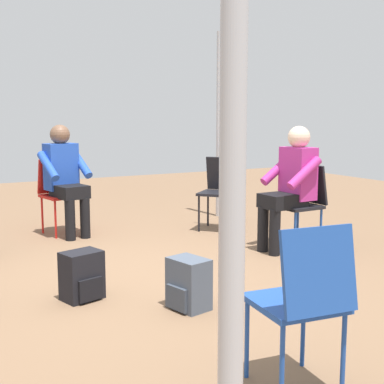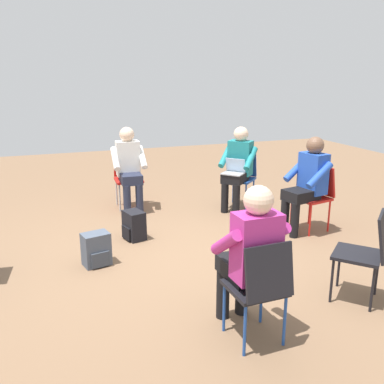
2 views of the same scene
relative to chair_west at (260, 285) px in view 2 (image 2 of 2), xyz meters
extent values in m
plane|color=brown|center=(1.87, 0.12, -0.50)|extent=(14.00, 14.00, 0.00)
cube|color=black|center=(0.07, 0.00, -0.06)|extent=(0.41, 0.41, 0.03)
cylinder|color=#1E4799|center=(0.24, 0.18, -0.29)|extent=(0.02, 0.02, 0.42)
cylinder|color=#1E4799|center=(0.25, -0.16, -0.29)|extent=(0.02, 0.02, 0.42)
cylinder|color=#1E4799|center=(-0.10, 0.17, -0.29)|extent=(0.02, 0.02, 0.42)
cylinder|color=#1E4799|center=(-0.09, -0.17, -0.29)|extent=(0.02, 0.02, 0.42)
cube|color=black|center=(-0.12, 0.00, 0.15)|extent=(0.11, 0.38, 0.40)
cube|color=red|center=(1.96, -1.82, -0.06)|extent=(0.47, 0.47, 0.03)
cylinder|color=red|center=(1.76, -1.68, -0.29)|extent=(0.02, 0.02, 0.42)
cylinder|color=red|center=(2.10, -1.62, -0.29)|extent=(0.02, 0.02, 0.42)
cylinder|color=red|center=(1.83, -2.02, -0.29)|extent=(0.02, 0.02, 0.42)
cylinder|color=red|center=(2.16, -1.95, -0.29)|extent=(0.02, 0.02, 0.42)
cube|color=red|center=(2.00, -2.01, 0.15)|extent=(0.39, 0.16, 0.40)
cube|color=black|center=(0.31, -1.15, -0.06)|extent=(0.56, 0.56, 0.03)
cylinder|color=black|center=(0.32, -0.91, -0.29)|extent=(0.02, 0.02, 0.42)
cylinder|color=black|center=(0.55, -1.17, -0.29)|extent=(0.02, 0.02, 0.42)
cylinder|color=black|center=(0.07, -1.14, -0.29)|extent=(0.02, 0.02, 0.42)
cylinder|color=black|center=(0.29, -1.39, -0.29)|extent=(0.02, 0.02, 0.42)
cube|color=black|center=(0.16, -1.28, 0.15)|extent=(0.32, 0.35, 0.40)
cube|color=red|center=(3.73, 0.21, -0.06)|extent=(0.42, 0.42, 0.03)
cylinder|color=#B7B7BC|center=(3.56, 0.05, -0.29)|extent=(0.02, 0.02, 0.42)
cylinder|color=#B7B7BC|center=(3.57, 0.39, -0.29)|extent=(0.02, 0.02, 0.42)
cylinder|color=#B7B7BC|center=(3.90, 0.04, -0.29)|extent=(0.02, 0.02, 0.42)
cylinder|color=#B7B7BC|center=(3.91, 0.38, -0.29)|extent=(0.02, 0.02, 0.42)
cube|color=red|center=(3.92, 0.20, 0.15)|extent=(0.11, 0.38, 0.40)
cube|color=#1E4799|center=(3.19, -1.39, -0.06)|extent=(0.57, 0.57, 0.03)
cylinder|color=#1E4799|center=(2.95, -1.38, -0.29)|extent=(0.02, 0.02, 0.42)
cylinder|color=#1E4799|center=(3.20, -1.15, -0.29)|extent=(0.02, 0.02, 0.42)
cylinder|color=#1E4799|center=(3.19, -1.63, -0.29)|extent=(0.02, 0.02, 0.42)
cylinder|color=#1E4799|center=(3.44, -1.40, -0.29)|extent=(0.02, 0.02, 0.42)
cube|color=#1E4799|center=(3.32, -1.53, 0.15)|extent=(0.34, 0.33, 0.40)
cylinder|color=black|center=(2.89, -1.19, -0.27)|extent=(0.11, 0.11, 0.45)
cylinder|color=black|center=(3.02, -1.07, -0.27)|extent=(0.11, 0.11, 0.45)
cube|color=black|center=(3.07, -1.25, 0.01)|extent=(0.51, 0.51, 0.14)
cube|color=teal|center=(3.19, -1.39, 0.27)|extent=(0.40, 0.39, 0.52)
sphere|color=beige|center=(3.19, -1.39, 0.63)|extent=(0.22, 0.22, 0.22)
cylinder|color=teal|center=(2.98, -1.45, 0.30)|extent=(0.34, 0.35, 0.31)
cylinder|color=teal|center=(3.27, -1.18, 0.30)|extent=(0.34, 0.35, 0.31)
cube|color=#9EA0A5|center=(2.99, -1.17, 0.09)|extent=(0.37, 0.37, 0.02)
cube|color=#B2D1F2|center=(3.07, -1.25, 0.20)|extent=(0.25, 0.24, 0.20)
cylinder|color=black|center=(1.80, -1.49, -0.27)|extent=(0.11, 0.11, 0.45)
cylinder|color=black|center=(1.98, -1.45, -0.27)|extent=(0.11, 0.11, 0.45)
cube|color=black|center=(1.93, -1.63, 0.01)|extent=(0.38, 0.47, 0.14)
cube|color=blue|center=(1.96, -1.82, 0.27)|extent=(0.38, 0.28, 0.52)
sphere|color=brown|center=(1.96, -1.82, 0.63)|extent=(0.22, 0.22, 0.22)
cylinder|color=blue|center=(1.75, -1.76, 0.30)|extent=(0.16, 0.41, 0.31)
cylinder|color=blue|center=(2.14, -1.68, 0.30)|extent=(0.16, 0.41, 0.31)
cylinder|color=#23283D|center=(3.37, 0.14, -0.27)|extent=(0.11, 0.11, 0.45)
cylinder|color=#23283D|center=(3.38, 0.32, -0.27)|extent=(0.11, 0.11, 0.45)
cube|color=#23283D|center=(3.55, 0.22, 0.01)|extent=(0.43, 0.32, 0.14)
cube|color=silver|center=(3.73, 0.21, 0.27)|extent=(0.23, 0.35, 0.52)
sphere|color=beige|center=(3.73, 0.21, 0.63)|extent=(0.22, 0.22, 0.22)
cylinder|color=silver|center=(3.63, 0.02, 0.30)|extent=(0.40, 0.11, 0.31)
cylinder|color=silver|center=(3.64, 0.42, 0.30)|extent=(0.40, 0.11, 0.31)
cylinder|color=black|center=(0.43, 0.11, -0.27)|extent=(0.11, 0.11, 0.45)
cylinder|color=black|center=(0.43, -0.07, -0.27)|extent=(0.11, 0.11, 0.45)
cube|color=black|center=(0.26, 0.01, 0.01)|extent=(0.43, 0.32, 0.14)
cube|color=#B22D84|center=(0.07, 0.00, 0.27)|extent=(0.23, 0.35, 0.52)
sphere|color=beige|center=(0.07, 0.00, 0.63)|extent=(0.22, 0.22, 0.22)
cylinder|color=#B22D84|center=(0.17, 0.21, 0.30)|extent=(0.40, 0.10, 0.31)
cylinder|color=#B22D84|center=(0.18, -0.19, 0.30)|extent=(0.40, 0.10, 0.31)
cube|color=#475160|center=(1.83, 0.97, -0.32)|extent=(0.26, 0.32, 0.36)
cube|color=#39414D|center=(1.83, 0.97, -0.40)|extent=(0.29, 0.25, 0.16)
cube|color=black|center=(2.43, 0.42, -0.32)|extent=(0.32, 0.27, 0.36)
cube|color=black|center=(2.43, 0.42, -0.40)|extent=(0.26, 0.29, 0.16)
camera|label=1|loc=(3.54, 4.14, 0.85)|focal=50.00mm
camera|label=2|loc=(-2.52, 1.44, 1.52)|focal=40.00mm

